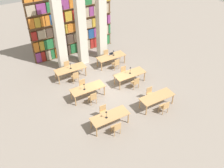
{
  "coord_description": "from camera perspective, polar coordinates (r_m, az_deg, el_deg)",
  "views": [
    {
      "loc": [
        -6.29,
        -11.1,
        10.24
      ],
      "look_at": [
        0.0,
        -0.27,
        0.67
      ],
      "focal_mm": 40.0,
      "sensor_mm": 36.0,
      "label": 1
    }
  ],
  "objects": [
    {
      "name": "pillar_left",
      "position": [
        17.44,
        -12.03,
        12.01
      ],
      "size": [
        0.6,
        0.6,
        6.0
      ],
      "color": "beige",
      "rests_on": "ground_plane"
    },
    {
      "name": "chair_8",
      "position": [
        16.93,
        -8.38,
        1.66
      ],
      "size": [
        0.42,
        0.4,
        0.87
      ],
      "color": "tan",
      "rests_on": "ground_plane"
    },
    {
      "name": "chair_9",
      "position": [
        18.02,
        -10.14,
        3.88
      ],
      "size": [
        0.42,
        0.4,
        0.87
      ],
      "rotation": [
        0.0,
        0.0,
        3.14
      ],
      "color": "tan",
      "rests_on": "ground_plane"
    },
    {
      "name": "chair_10",
      "position": [
        18.09,
        0.94,
        4.66
      ],
      "size": [
        0.42,
        0.4,
        0.87
      ],
      "color": "tan",
      "rests_on": "ground_plane"
    },
    {
      "name": "reading_table_4",
      "position": [
        17.35,
        -9.5,
        3.3
      ],
      "size": [
        2.13,
        0.82,
        0.75
      ],
      "color": "tan",
      "rests_on": "ground_plane"
    },
    {
      "name": "chair_3",
      "position": [
        15.54,
        8.7,
        -2.13
      ],
      "size": [
        0.42,
        0.4,
        0.87
      ],
      "rotation": [
        0.0,
        0.0,
        3.14
      ],
      "color": "tan",
      "rests_on": "ground_plane"
    },
    {
      "name": "bookshelf_bank",
      "position": [
        19.45,
        -9.09,
        13.91
      ],
      "size": [
        6.54,
        0.35,
        5.5
      ],
      "color": "brown",
      "rests_on": "ground_plane"
    },
    {
      "name": "desk_lamp_0",
      "position": [
        13.19,
        -1.31,
        -6.73
      ],
      "size": [
        0.14,
        0.14,
        0.47
      ],
      "color": "black",
      "rests_on": "reading_table_0"
    },
    {
      "name": "desk_lamp_1",
      "position": [
        15.12,
        -6.41,
        -0.34
      ],
      "size": [
        0.14,
        0.14,
        0.45
      ],
      "color": "black",
      "rests_on": "reading_table_2"
    },
    {
      "name": "chair_1",
      "position": [
        14.14,
        -1.9,
        -6.37
      ],
      "size": [
        0.42,
        0.4,
        0.87
      ],
      "rotation": [
        0.0,
        0.0,
        3.14
      ],
      "color": "tan",
      "rests_on": "ground_plane"
    },
    {
      "name": "chair_6",
      "position": [
        16.31,
        5.39,
        0.36
      ],
      "size": [
        0.42,
        0.4,
        0.87
      ],
      "color": "tan",
      "rests_on": "ground_plane"
    },
    {
      "name": "reading_table_3",
      "position": [
        16.65,
        4.12,
        2.17
      ],
      "size": [
        2.13,
        0.82,
        0.75
      ],
      "color": "tan",
      "rests_on": "ground_plane"
    },
    {
      "name": "chair_4",
      "position": [
        15.09,
        -4.43,
        -3.14
      ],
      "size": [
        0.42,
        0.4,
        0.87
      ],
      "color": "tan",
      "rests_on": "ground_plane"
    },
    {
      "name": "pillar_right",
      "position": [
        18.56,
        -2.49,
        14.37
      ],
      "size": [
        0.6,
        0.6,
        6.0
      ],
      "color": "beige",
      "rests_on": "ground_plane"
    },
    {
      "name": "pillar_center",
      "position": [
        17.93,
        -7.14,
        13.27
      ],
      "size": [
        0.6,
        0.6,
        6.0
      ],
      "color": "beige",
      "rests_on": "ground_plane"
    },
    {
      "name": "laptop",
      "position": [
        18.62,
        -0.3,
        6.87
      ],
      "size": [
        0.32,
        0.22,
        0.21
      ],
      "rotation": [
        0.0,
        0.0,
        3.14
      ],
      "color": "silver",
      "rests_on": "reading_table_5"
    },
    {
      "name": "ground_plane",
      "position": [
        16.36,
        -0.47,
        -1.39
      ],
      "size": [
        40.0,
        40.0,
        0.0
      ],
      "primitive_type": "plane",
      "color": "gray"
    },
    {
      "name": "desk_lamp_3",
      "position": [
        17.15,
        -9.51,
        4.33
      ],
      "size": [
        0.14,
        0.14,
        0.43
      ],
      "color": "black",
      "rests_on": "reading_table_4"
    },
    {
      "name": "chair_5",
      "position": [
        16.09,
        -6.64,
        -0.35
      ],
      "size": [
        0.42,
        0.4,
        0.87
      ],
      "rotation": [
        0.0,
        0.0,
        3.14
      ],
      "color": "tan",
      "rests_on": "ground_plane"
    },
    {
      "name": "chair_2",
      "position": [
        14.77,
        11.95,
        -5.08
      ],
      "size": [
        0.42,
        0.4,
        0.87
      ],
      "color": "tan",
      "rests_on": "ground_plane"
    },
    {
      "name": "desk_lamp_2",
      "position": [
        16.44,
        4.2,
        3.41
      ],
      "size": [
        0.14,
        0.14,
        0.5
      ],
      "color": "black",
      "rests_on": "reading_table_3"
    },
    {
      "name": "chair_0",
      "position": [
        13.3,
        1.01,
        -9.96
      ],
      "size": [
        0.42,
        0.4,
        0.87
      ],
      "color": "tan",
      "rests_on": "ground_plane"
    },
    {
      "name": "reading_table_1",
      "position": [
        14.99,
        10.24,
        -3.04
      ],
      "size": [
        2.13,
        0.82,
        0.75
      ],
      "color": "tan",
      "rests_on": "ground_plane"
    },
    {
      "name": "desk_lamp_4",
      "position": [
        18.4,
        0.36,
        7.33
      ],
      "size": [
        0.14,
        0.14,
        0.41
      ],
      "color": "black",
      "rests_on": "reading_table_5"
    },
    {
      "name": "reading_table_0",
      "position": [
        13.57,
        -0.49,
        -7.51
      ],
      "size": [
        2.13,
        0.82,
        0.75
      ],
      "color": "tan",
      "rests_on": "ground_plane"
    },
    {
      "name": "chair_7",
      "position": [
        17.23,
        2.78,
        2.77
      ],
      "size": [
        0.42,
        0.4,
        0.87
      ],
      "rotation": [
        0.0,
        0.0,
        3.14
      ],
      "color": "tan",
      "rests_on": "ground_plane"
    },
    {
      "name": "reading_table_2",
      "position": [
        15.46,
        -5.58,
        -1.11
      ],
      "size": [
        2.13,
        0.82,
        0.75
      ],
      "color": "tan",
      "rests_on": "ground_plane"
    },
    {
      "name": "reading_table_5",
      "position": [
        18.49,
        -0.2,
        6.18
      ],
      "size": [
        2.13,
        0.82,
        0.75
      ],
      "color": "tan",
      "rests_on": "ground_plane"
    },
    {
      "name": "chair_11",
      "position": [
        19.12,
        -1.21,
        6.61
      ],
      "size": [
        0.42,
        0.4,
        0.87
      ],
      "rotation": [
        0.0,
        0.0,
        3.14
      ],
      "color": "tan",
      "rests_on": "ground_plane"
    }
  ]
}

